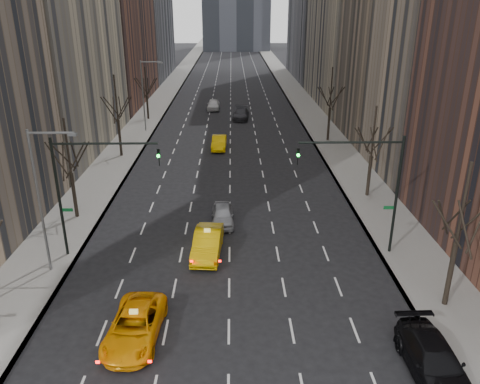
{
  "coord_description": "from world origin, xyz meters",
  "views": [
    {
      "loc": [
        0.24,
        -15.63,
        15.59
      ],
      "look_at": [
        0.76,
        14.52,
        3.5
      ],
      "focal_mm": 35.0,
      "sensor_mm": 36.0,
      "label": 1
    }
  ],
  "objects_px": {
    "taxi_suv": "(135,326)",
    "parked_suv_black": "(434,361)",
    "taxi_sedan": "(208,243)",
    "silver_sedan_ahead": "(223,215)"
  },
  "relations": [
    {
      "from": "parked_suv_black",
      "to": "taxi_sedan",
      "type": "bearing_deg",
      "value": 132.46
    },
    {
      "from": "silver_sedan_ahead",
      "to": "parked_suv_black",
      "type": "bearing_deg",
      "value": -60.92
    },
    {
      "from": "taxi_sedan",
      "to": "parked_suv_black",
      "type": "bearing_deg",
      "value": -42.65
    },
    {
      "from": "taxi_sedan",
      "to": "parked_suv_black",
      "type": "distance_m",
      "value": 15.5
    },
    {
      "from": "taxi_suv",
      "to": "parked_suv_black",
      "type": "distance_m",
      "value": 14.15
    },
    {
      "from": "taxi_suv",
      "to": "taxi_sedan",
      "type": "distance_m",
      "value": 9.08
    },
    {
      "from": "taxi_suv",
      "to": "taxi_sedan",
      "type": "bearing_deg",
      "value": 72.35
    },
    {
      "from": "taxi_sedan",
      "to": "silver_sedan_ahead",
      "type": "relative_size",
      "value": 1.24
    },
    {
      "from": "taxi_suv",
      "to": "silver_sedan_ahead",
      "type": "distance_m",
      "value": 13.93
    },
    {
      "from": "taxi_suv",
      "to": "silver_sedan_ahead",
      "type": "height_order",
      "value": "taxi_suv"
    }
  ]
}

